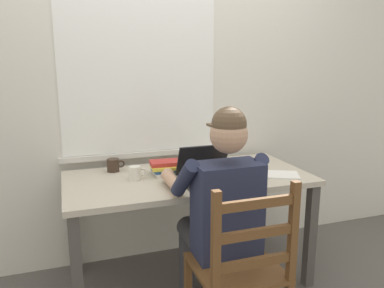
# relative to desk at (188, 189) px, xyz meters

# --- Properties ---
(ground_plane) EXTENTS (8.00, 8.00, 0.00)m
(ground_plane) POSITION_rel_desk_xyz_m (0.00, 0.00, -0.65)
(ground_plane) COLOR #56514C
(back_wall) EXTENTS (6.00, 0.08, 2.60)m
(back_wall) POSITION_rel_desk_xyz_m (-0.00, 0.45, 0.65)
(back_wall) COLOR silver
(back_wall) RESTS_ON ground
(desk) EXTENTS (1.56, 0.75, 0.74)m
(desk) POSITION_rel_desk_xyz_m (0.00, 0.00, 0.00)
(desk) COLOR #BCB29E
(desk) RESTS_ON ground
(seated_person) EXTENTS (0.50, 0.60, 1.25)m
(seated_person) POSITION_rel_desk_xyz_m (0.03, -0.45, 0.04)
(seated_person) COLOR #232842
(seated_person) RESTS_ON ground
(wooden_chair) EXTENTS (0.42, 0.42, 0.94)m
(wooden_chair) POSITION_rel_desk_xyz_m (0.03, -0.73, -0.18)
(wooden_chair) COLOR brown
(wooden_chair) RESTS_ON ground
(laptop) EXTENTS (0.33, 0.33, 0.22)m
(laptop) POSITION_rel_desk_xyz_m (0.08, -0.16, 0.14)
(laptop) COLOR black
(laptop) RESTS_ON desk
(computer_mouse) EXTENTS (0.06, 0.10, 0.03)m
(computer_mouse) POSITION_rel_desk_xyz_m (0.35, -0.19, 0.11)
(computer_mouse) COLOR black
(computer_mouse) RESTS_ON desk
(coffee_mug_white) EXTENTS (0.11, 0.07, 0.09)m
(coffee_mug_white) POSITION_rel_desk_xyz_m (-0.34, 0.02, 0.13)
(coffee_mug_white) COLOR silver
(coffee_mug_white) RESTS_ON desk
(coffee_mug_dark) EXTENTS (0.12, 0.08, 0.09)m
(coffee_mug_dark) POSITION_rel_desk_xyz_m (-0.44, 0.25, 0.13)
(coffee_mug_dark) COLOR #38281E
(coffee_mug_dark) RESTS_ON desk
(coffee_mug_spare) EXTENTS (0.11, 0.07, 0.09)m
(coffee_mug_spare) POSITION_rel_desk_xyz_m (0.24, 0.07, 0.14)
(coffee_mug_spare) COLOR #2D384C
(coffee_mug_spare) RESTS_ON desk
(book_stack_main) EXTENTS (0.20, 0.17, 0.09)m
(book_stack_main) POSITION_rel_desk_xyz_m (-0.13, 0.08, 0.14)
(book_stack_main) COLOR white
(book_stack_main) RESTS_ON desk
(paper_pile_near_laptop) EXTENTS (0.29, 0.26, 0.01)m
(paper_pile_near_laptop) POSITION_rel_desk_xyz_m (0.56, -0.19, 0.10)
(paper_pile_near_laptop) COLOR white
(paper_pile_near_laptop) RESTS_ON desk
(paper_pile_back_corner) EXTENTS (0.20, 0.18, 0.01)m
(paper_pile_back_corner) POSITION_rel_desk_xyz_m (-0.09, 0.13, 0.10)
(paper_pile_back_corner) COLOR white
(paper_pile_back_corner) RESTS_ON desk
(landscape_photo_print) EXTENTS (0.15, 0.13, 0.00)m
(landscape_photo_print) POSITION_rel_desk_xyz_m (0.58, 0.23, 0.09)
(landscape_photo_print) COLOR #7A4293
(landscape_photo_print) RESTS_ON desk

